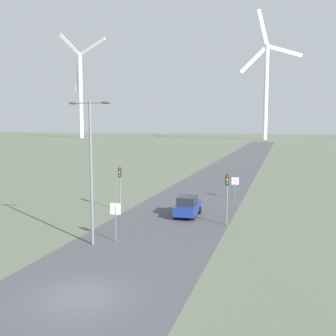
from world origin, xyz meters
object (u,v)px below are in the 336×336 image
Objects in this scene: stop_sign_near at (116,215)px; traffic_light_post_near_right at (227,188)px; stop_sign_far at (235,184)px; traffic_light_post_near_left at (120,179)px; wind_turbine_far_left at (81,87)px; wind_turbine_left at (266,83)px; streetlamp at (91,156)px; car_approaching at (187,206)px.

stop_sign_near is 9.60m from traffic_light_post_near_right.
stop_sign_far is 13.45m from traffic_light_post_near_left.
wind_turbine_left is at bearing 3.36° from wind_turbine_far_left.
wind_turbine_far_left reaches higher than traffic_light_post_near_left.
wind_turbine_left is at bearing 89.15° from streetlamp.
car_approaching is (4.28, 9.81, -5.18)m from streetlamp.
stop_sign_near is 203.55m from wind_turbine_far_left.
car_approaching is at bearing 151.42° from traffic_light_post_near_right.
traffic_light_post_near_left reaches higher than stop_sign_near.
stop_sign_near is 183.51m from wind_turbine_left.
stop_sign_near is 0.65× the size of car_approaching.
wind_turbine_far_left reaches higher than streetlamp.
stop_sign_far is at bearing -56.16° from wind_turbine_far_left.
stop_sign_near is 0.65× the size of traffic_light_post_near_right.
wind_turbine_far_left is (-95.71, 166.48, 25.42)m from traffic_light_post_near_left.
wind_turbine_far_left is at bearing 119.03° from streetlamp.
stop_sign_far is at bearing -88.38° from wind_turbine_left.
streetlamp is 2.31× the size of traffic_light_post_near_right.
traffic_light_post_near_left is at bearing 111.64° from stop_sign_near.
traffic_light_post_near_left is at bearing 166.48° from traffic_light_post_near_right.
car_approaching is (3.04, 8.72, -1.00)m from stop_sign_near.
traffic_light_post_near_left is 174.34m from wind_turbine_left.
streetlamp is 4.49m from stop_sign_near.
stop_sign_far is at bearing 93.53° from traffic_light_post_near_right.
traffic_light_post_near_right reaches higher than stop_sign_far.
stop_sign_near reaches higher than stop_sign_far.
stop_sign_near is at bearing -60.51° from wind_turbine_far_left.
traffic_light_post_near_left is at bearing -60.11° from wind_turbine_far_left.
wind_turbine_left is (5.11, 172.40, 25.41)m from traffic_light_post_near_left.
traffic_light_post_near_left is (-3.64, 9.18, 1.10)m from stop_sign_near.
stop_sign_near is at bearing -68.36° from traffic_light_post_near_left.
wind_turbine_far_left reaches higher than car_approaching.
streetlamp reaches higher than traffic_light_post_near_right.
streetlamp is 184.05m from wind_turbine_left.
stop_sign_near is 9.29m from car_approaching.
wind_turbine_left is (2.71, 182.67, 22.33)m from streetlamp.
stop_sign_far is 0.56× the size of car_approaching.
wind_turbine_left is at bearing 91.62° from stop_sign_far.
streetlamp is 11.89m from car_approaching.
wind_turbine_left reaches higher than traffic_light_post_near_right.
stop_sign_far is at bearing 72.46° from car_approaching.
wind_turbine_left reaches higher than wind_turbine_far_left.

